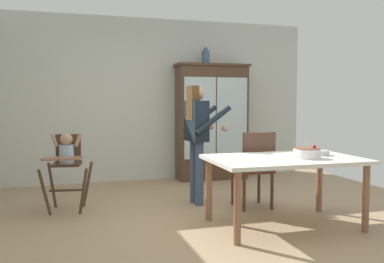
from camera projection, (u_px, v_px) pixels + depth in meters
ground_plane at (210, 220)px, 4.79m from camera, size 6.24×6.24×0.00m
wall_back at (157, 100)px, 7.19m from camera, size 5.32×0.06×2.70m
china_cabinet at (212, 122)px, 7.23m from camera, size 1.24×0.48×1.95m
ceramic_vase at (206, 57)px, 7.12m from camera, size 0.13×0.13×0.27m
high_chair_with_toddler at (66, 157)px, 5.15m from camera, size 0.67×0.76×0.95m
adult_person at (197, 130)px, 5.47m from camera, size 0.53×0.52×1.53m
dining_table at (284, 165)px, 4.52m from camera, size 1.61×1.06×0.74m
birthday_cake at (307, 153)px, 4.46m from camera, size 0.28×0.28×0.19m
serving_bowl at (321, 153)px, 4.69m from camera, size 0.18×0.18×0.05m
dining_chair_far_side at (256, 165)px, 5.23m from camera, size 0.45×0.45×0.96m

